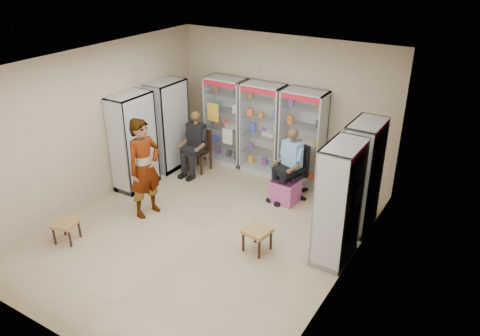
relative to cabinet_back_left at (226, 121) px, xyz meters
The scene contains 18 objects.
floor 3.18m from the cabinet_back_left, 64.54° to the right, with size 6.00×6.00×0.00m, color tan.
room_shell 3.18m from the cabinet_back_left, 64.54° to the right, with size 5.02×6.02×3.01m.
cabinet_back_left is the anchor object (origin of this frame).
cabinet_back_mid 0.95m from the cabinet_back_left, ahead, with size 0.90×0.50×2.00m, color silver.
cabinet_back_right 1.90m from the cabinet_back_left, ahead, with size 0.90×0.50×2.00m, color silver.
cabinet_right_far 3.71m from the cabinet_back_left, 17.75° to the right, with size 0.50×0.90×2.00m, color #AFB0B6.
cabinet_right_near 4.18m from the cabinet_back_left, 32.28° to the right, with size 0.50×0.90×2.00m, color #AFB3B7.
cabinet_left_far 1.32m from the cabinet_back_left, 135.00° to the right, with size 0.50×0.90×2.00m, color #9FA0A6.
cabinet_left_near 2.23m from the cabinet_back_left, 114.61° to the right, with size 0.50×0.90×2.00m, color #AFB0B6.
wooden_chair 0.94m from the cabinet_back_left, 108.90° to the right, with size 0.42×0.42×0.94m, color black.
seated_customer 0.88m from the cabinet_back_left, 107.77° to the right, with size 0.44×0.60×1.34m, color black, non-canonical shape.
office_chair 2.19m from the cabinet_back_left, 18.66° to the right, with size 0.59×0.59×1.08m, color black.
seated_shopkeeper 2.18m from the cabinet_back_left, 19.91° to the right, with size 0.45×0.63×1.38m, color #66A8CB, non-canonical shape.
pink_trunk 2.39m from the cabinet_back_left, 26.12° to the right, with size 0.48×0.47×0.47m, color #AC457F.
tea_glass 2.28m from the cabinet_back_left, 24.90° to the right, with size 0.07×0.07×0.11m, color #5F2E08.
woven_stool_a 3.69m from the cabinet_back_left, 48.95° to the right, with size 0.41×0.41×0.41m, color #A78346.
woven_stool_b 4.30m from the cabinet_back_left, 97.56° to the right, with size 0.37×0.37×0.37m, color #AD8F49.
standing_man 2.76m from the cabinet_back_left, 89.69° to the right, with size 0.69×0.45×1.90m, color #9A9A9C.
Camera 1 is at (4.20, -5.67, 4.65)m, focal length 35.00 mm.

